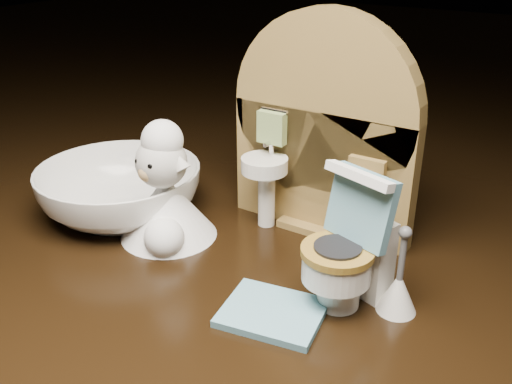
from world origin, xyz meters
TOP-DOWN VIEW (x-y plane):
  - backdrop_panel at (-0.00, 0.06)m, footprint 0.13×0.05m
  - toy_toilet at (0.05, -0.00)m, footprint 0.05×0.05m
  - bath_mat at (0.03, -0.04)m, footprint 0.06×0.05m
  - toilet_brush at (0.08, 0.00)m, footprint 0.02×0.02m
  - plush_lamb at (-0.08, -0.01)m, footprint 0.07×0.07m
  - ceramic_bowl at (-0.13, 0.00)m, footprint 0.12×0.12m

SIDE VIEW (x-z plane):
  - bath_mat at x=0.03m, z-range 0.00..0.00m
  - toilet_brush at x=0.08m, z-range -0.01..0.04m
  - ceramic_bowl at x=-0.13m, z-range 0.00..0.04m
  - toy_toilet at x=0.05m, z-range -0.01..0.07m
  - plush_lamb at x=-0.08m, z-range -0.01..0.07m
  - backdrop_panel at x=0.00m, z-range -0.01..0.14m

